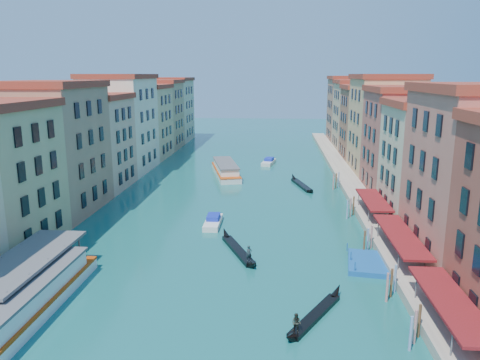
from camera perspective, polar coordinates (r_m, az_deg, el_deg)
The scene contains 15 objects.
left_bank_palazzos at distance 99.66m, azimuth -15.47°, elevation 5.85°, with size 12.80×128.40×21.00m.
right_bank_palazzos at distance 96.53m, azimuth 17.82°, elevation 5.51°, with size 12.80×128.40×21.00m.
quay at distance 96.55m, azimuth 12.82°, elevation 0.23°, with size 4.00×140.00×1.00m, color gray.
restaurant_awnings at distance 56.18m, azimuth 19.08°, elevation -6.56°, with size 3.20×44.55×3.12m.
vaporetto_stop at distance 50.81m, azimuth -24.52°, elevation -10.97°, with size 5.40×16.40×3.65m.
mooring_poles_right at distance 61.41m, azimuth 14.84°, elevation -6.29°, with size 1.44×54.24×3.20m.
mooring_poles_left at distance 52.09m, azimuth -26.95°, elevation -10.80°, with size 0.24×8.24×3.20m.
vaporetto_near at distance 46.93m, azimuth -24.56°, elevation -13.02°, with size 4.75×20.77×3.09m.
vaporetto_far at distance 99.32m, azimuth -1.76°, elevation 1.33°, with size 8.33×18.84×2.73m.
gondola_fore at distance 56.74m, azimuth -0.25°, elevation -8.39°, with size 5.77×11.97×2.52m.
gondola_right at distance 42.93m, azimuth 9.02°, elevation -15.87°, with size 6.32×10.32×2.27m.
gondola_far at distance 90.19m, azimuth 7.47°, elevation -0.50°, with size 4.33×12.96×1.86m.
motorboat_mid at distance 66.71m, azimuth -3.30°, elevation -5.04°, with size 2.13×6.65×1.37m.
motorboat_far at distance 111.75m, azimuth 3.53°, elevation 2.25°, with size 3.53×7.34×1.46m.
blue_dock at distance 55.00m, azimuth 15.47°, elevation -9.73°, with size 5.49×7.43×0.57m.
Camera 1 is at (8.01, -28.33, 20.88)m, focal length 35.00 mm.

